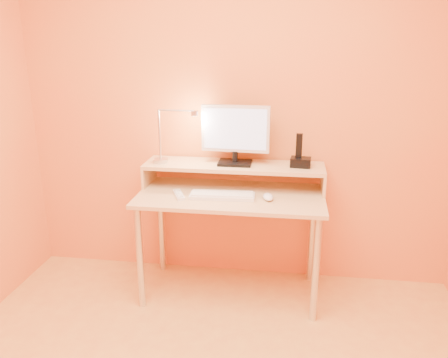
% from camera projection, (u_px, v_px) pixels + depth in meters
% --- Properties ---
extents(wall_back, '(3.00, 0.04, 2.50)m').
position_uv_depth(wall_back, '(237.00, 105.00, 3.05)').
color(wall_back, orange).
rests_on(wall_back, floor).
extents(desk_leg_fl, '(0.04, 0.04, 0.69)m').
position_uv_depth(desk_leg_fl, '(140.00, 258.00, 2.86)').
color(desk_leg_fl, silver).
rests_on(desk_leg_fl, floor).
extents(desk_leg_fr, '(0.04, 0.04, 0.69)m').
position_uv_depth(desk_leg_fr, '(316.00, 270.00, 2.71)').
color(desk_leg_fr, silver).
rests_on(desk_leg_fr, floor).
extents(desk_leg_bl, '(0.04, 0.04, 0.69)m').
position_uv_depth(desk_leg_bl, '(161.00, 227.00, 3.33)').
color(desk_leg_bl, silver).
rests_on(desk_leg_bl, floor).
extents(desk_leg_br, '(0.04, 0.04, 0.69)m').
position_uv_depth(desk_leg_br, '(312.00, 236.00, 3.18)').
color(desk_leg_br, silver).
rests_on(desk_leg_br, floor).
extents(desk_lower, '(1.20, 0.60, 0.02)m').
position_uv_depth(desk_lower, '(231.00, 196.00, 2.91)').
color(desk_lower, tan).
rests_on(desk_lower, floor).
extents(shelf_riser_left, '(0.02, 0.30, 0.14)m').
position_uv_depth(shelf_riser_left, '(149.00, 174.00, 3.11)').
color(shelf_riser_left, tan).
rests_on(shelf_riser_left, desk_lower).
extents(shelf_riser_right, '(0.02, 0.30, 0.14)m').
position_uv_depth(shelf_riser_right, '(323.00, 181.00, 2.95)').
color(shelf_riser_right, tan).
rests_on(shelf_riser_right, desk_lower).
extents(desk_shelf, '(1.20, 0.30, 0.02)m').
position_uv_depth(desk_shelf, '(234.00, 166.00, 3.01)').
color(desk_shelf, tan).
rests_on(desk_shelf, desk_lower).
extents(monitor_foot, '(0.22, 0.16, 0.02)m').
position_uv_depth(monitor_foot, '(235.00, 163.00, 3.00)').
color(monitor_foot, black).
rests_on(monitor_foot, desk_shelf).
extents(monitor_neck, '(0.04, 0.04, 0.07)m').
position_uv_depth(monitor_neck, '(235.00, 156.00, 2.99)').
color(monitor_neck, black).
rests_on(monitor_neck, monitor_foot).
extents(monitor_panel, '(0.45, 0.06, 0.31)m').
position_uv_depth(monitor_panel, '(235.00, 129.00, 2.94)').
color(monitor_panel, silver).
rests_on(monitor_panel, monitor_neck).
extents(monitor_back, '(0.41, 0.03, 0.26)m').
position_uv_depth(monitor_back, '(236.00, 128.00, 2.96)').
color(monitor_back, black).
rests_on(monitor_back, monitor_panel).
extents(monitor_screen, '(0.41, 0.03, 0.27)m').
position_uv_depth(monitor_screen, '(235.00, 129.00, 2.92)').
color(monitor_screen, '#A9B0D5').
rests_on(monitor_screen, monitor_panel).
extents(lamp_base, '(0.10, 0.10, 0.02)m').
position_uv_depth(lamp_base, '(161.00, 161.00, 3.04)').
color(lamp_base, silver).
rests_on(lamp_base, desk_shelf).
extents(lamp_post, '(0.01, 0.01, 0.33)m').
position_uv_depth(lamp_post, '(159.00, 135.00, 2.98)').
color(lamp_post, silver).
rests_on(lamp_post, lamp_base).
extents(lamp_arm, '(0.24, 0.01, 0.01)m').
position_uv_depth(lamp_arm, '(176.00, 110.00, 2.92)').
color(lamp_arm, silver).
rests_on(lamp_arm, lamp_post).
extents(lamp_head, '(0.04, 0.04, 0.03)m').
position_uv_depth(lamp_head, '(194.00, 113.00, 2.91)').
color(lamp_head, silver).
rests_on(lamp_head, lamp_arm).
extents(lamp_bulb, '(0.03, 0.03, 0.00)m').
position_uv_depth(lamp_bulb, '(194.00, 116.00, 2.91)').
color(lamp_bulb, '#FFEAC6').
rests_on(lamp_bulb, lamp_head).
extents(phone_dock, '(0.14, 0.11, 0.06)m').
position_uv_depth(phone_dock, '(301.00, 162.00, 2.93)').
color(phone_dock, black).
rests_on(phone_dock, desk_shelf).
extents(phone_handset, '(0.04, 0.03, 0.16)m').
position_uv_depth(phone_handset, '(299.00, 146.00, 2.90)').
color(phone_handset, black).
rests_on(phone_handset, phone_dock).
extents(phone_led, '(0.01, 0.00, 0.04)m').
position_uv_depth(phone_led, '(308.00, 165.00, 2.88)').
color(phone_led, '#1514F9').
rests_on(phone_led, phone_dock).
extents(keyboard, '(0.42, 0.15, 0.02)m').
position_uv_depth(keyboard, '(222.00, 196.00, 2.84)').
color(keyboard, silver).
rests_on(keyboard, desk_lower).
extents(mouse, '(0.08, 0.12, 0.04)m').
position_uv_depth(mouse, '(268.00, 197.00, 2.80)').
color(mouse, silver).
rests_on(mouse, desk_lower).
extents(remote_control, '(0.12, 0.18, 0.02)m').
position_uv_depth(remote_control, '(179.00, 195.00, 2.87)').
color(remote_control, silver).
rests_on(remote_control, desk_lower).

